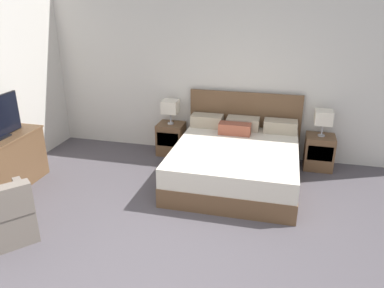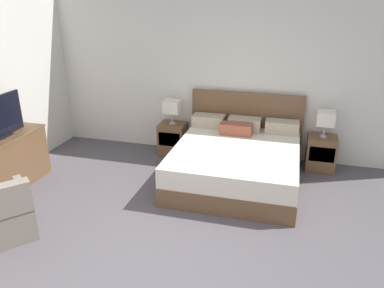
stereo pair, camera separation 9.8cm
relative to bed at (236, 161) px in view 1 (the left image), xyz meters
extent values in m
plane|color=#4C474C|center=(-0.49, -2.49, -0.31)|extent=(10.50, 10.50, 0.00)
cube|color=beige|center=(-0.49, 1.04, 1.09)|extent=(7.12, 0.06, 2.81)
cube|color=brown|center=(0.00, -0.09, -0.17)|extent=(1.81, 2.01, 0.28)
cube|color=beige|center=(0.00, -0.09, 0.11)|extent=(1.80, 1.99, 0.28)
cube|color=brown|center=(0.00, 0.94, 0.26)|extent=(1.89, 0.05, 1.15)
cube|color=tan|center=(-0.61, 0.75, 0.35)|extent=(0.53, 0.28, 0.20)
cube|color=tan|center=(0.00, 0.75, 0.35)|extent=(0.53, 0.28, 0.20)
cube|color=tan|center=(0.61, 0.75, 0.35)|extent=(0.53, 0.28, 0.20)
cube|color=brown|center=(-0.10, 0.48, 0.34)|extent=(0.51, 0.22, 0.18)
cube|color=brown|center=(-1.25, 0.74, -0.03)|extent=(0.45, 0.41, 0.56)
cube|color=#473120|center=(-1.25, 0.54, 0.02)|extent=(0.38, 0.01, 0.25)
cube|color=brown|center=(1.26, 0.74, -0.03)|extent=(0.45, 0.41, 0.56)
cube|color=#473120|center=(1.26, 0.54, 0.02)|extent=(0.38, 0.01, 0.25)
cylinder|color=#B7B7BC|center=(-1.25, 0.74, 0.25)|extent=(0.11, 0.11, 0.02)
cylinder|color=#B7B7BC|center=(-1.25, 0.74, 0.35)|extent=(0.02, 0.02, 0.18)
cube|color=beige|center=(-1.25, 0.74, 0.56)|extent=(0.27, 0.27, 0.22)
cylinder|color=#B7B7BC|center=(1.26, 0.74, 0.25)|extent=(0.11, 0.11, 0.02)
cylinder|color=#B7B7BC|center=(1.26, 0.74, 0.35)|extent=(0.02, 0.02, 0.18)
cube|color=beige|center=(1.26, 0.74, 0.56)|extent=(0.27, 0.27, 0.22)
cube|color=brown|center=(-3.17, -1.09, 0.08)|extent=(0.49, 1.21, 0.79)
cube|color=brown|center=(-3.17, -1.09, 0.47)|extent=(0.50, 1.25, 0.02)
cube|color=black|center=(-3.17, -1.11, 0.49)|extent=(0.18, 0.28, 0.02)
cube|color=#70665B|center=(-2.44, -2.16, -0.11)|extent=(0.96, 0.96, 0.40)
cube|color=#70665B|center=(-2.25, -1.93, 0.18)|extent=(0.54, 0.47, 0.18)
camera|label=1|loc=(0.61, -5.18, 2.34)|focal=35.00mm
camera|label=2|loc=(0.71, -5.16, 2.34)|focal=35.00mm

